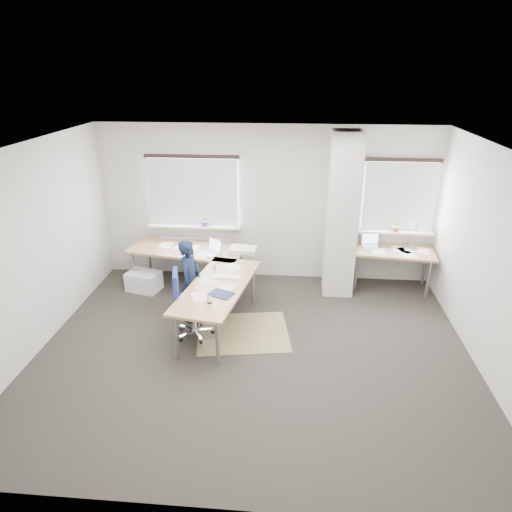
# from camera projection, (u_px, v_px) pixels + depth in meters

# --- Properties ---
(ground) EXTENTS (6.00, 6.00, 0.00)m
(ground) POSITION_uv_depth(u_px,v_px,m) (254.00, 350.00, 6.42)
(ground) COLOR #292421
(ground) RESTS_ON ground
(room_shell) EXTENTS (6.04, 5.04, 2.82)m
(room_shell) POSITION_uv_depth(u_px,v_px,m) (270.00, 223.00, 6.14)
(room_shell) COLOR #BAB4AA
(room_shell) RESTS_ON ground
(floor_mat) EXTENTS (1.50, 1.33, 0.01)m
(floor_mat) POSITION_uv_depth(u_px,v_px,m) (243.00, 332.00, 6.84)
(floor_mat) COLOR olive
(floor_mat) RESTS_ON ground
(white_crate) EXTENTS (0.64, 0.52, 0.33)m
(white_crate) POSITION_uv_depth(u_px,v_px,m) (144.00, 281.00, 8.08)
(white_crate) COLOR white
(white_crate) RESTS_ON ground
(desk_main) EXTENTS (2.40, 2.98, 0.96)m
(desk_main) POSITION_uv_depth(u_px,v_px,m) (204.00, 267.00, 7.35)
(desk_main) COLOR #9D6D43
(desk_main) RESTS_ON ground
(desk_side) EXTENTS (1.48, 0.87, 1.22)m
(desk_side) POSITION_uv_depth(u_px,v_px,m) (393.00, 252.00, 7.96)
(desk_side) COLOR #9D6D43
(desk_side) RESTS_ON ground
(task_chair) EXTENTS (0.58, 0.57, 1.05)m
(task_chair) POSITION_uv_depth(u_px,v_px,m) (192.00, 318.00, 6.66)
(task_chair) COLOR navy
(task_chair) RESTS_ON ground
(person) EXTENTS (0.40, 0.53, 1.30)m
(person) POSITION_uv_depth(u_px,v_px,m) (190.00, 280.00, 7.00)
(person) COLOR black
(person) RESTS_ON ground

